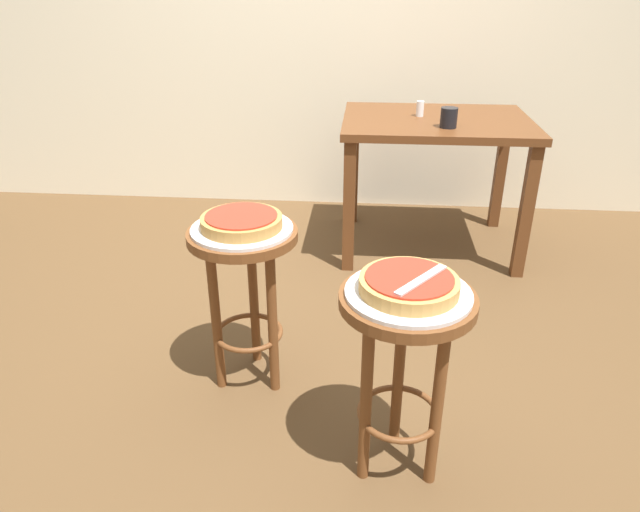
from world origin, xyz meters
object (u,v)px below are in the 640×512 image
object	(u,v)px
stool_foreground	(404,343)
serving_plate_foreground	(408,293)
dining_table	(435,139)
pizza_server_knife	(421,280)
stool_middle	(245,271)
cup_near_edge	(449,118)
condiment_shaker	(420,109)
serving_plate_middle	(242,229)
pizza_middle	(242,221)
pizza_foreground	(409,284)

from	to	relation	value
stool_foreground	serving_plate_foreground	distance (m)	0.17
dining_table	pizza_server_knife	distance (m)	1.73
stool_middle	dining_table	distance (m)	1.52
stool_foreground	cup_near_edge	size ratio (longest dim) A/B	6.44
condiment_shaker	pizza_server_knife	bearing A→B (deg)	-93.64
cup_near_edge	pizza_server_knife	world-z (taller)	cup_near_edge
serving_plate_middle	pizza_middle	bearing A→B (deg)	0.00
pizza_foreground	cup_near_edge	distance (m)	1.52
condiment_shaker	stool_middle	bearing A→B (deg)	-117.47
serving_plate_middle	condiment_shaker	xyz separation A→B (m)	(0.69, 1.33, 0.15)
dining_table	serving_plate_foreground	bearing A→B (deg)	-97.77
stool_middle	dining_table	xyz separation A→B (m)	(0.78, 1.29, 0.16)
serving_plate_foreground	pizza_middle	bearing A→B (deg)	144.13
stool_foreground	serving_plate_middle	world-z (taller)	serving_plate_middle
cup_near_edge	condiment_shaker	xyz separation A→B (m)	(-0.12, 0.24, -0.01)
pizza_foreground	serving_plate_middle	xyz separation A→B (m)	(-0.55, 0.40, -0.03)
stool_foreground	stool_middle	xyz separation A→B (m)	(-0.55, 0.40, 0.00)
stool_foreground	pizza_foreground	bearing A→B (deg)	90.00
stool_foreground	serving_plate_foreground	size ratio (longest dim) A/B	1.78
stool_foreground	cup_near_edge	xyz separation A→B (m)	(0.26, 1.49, 0.32)
serving_plate_foreground	condiment_shaker	distance (m)	1.74
pizza_foreground	condiment_shaker	size ratio (longest dim) A/B	3.45
stool_foreground	condiment_shaker	size ratio (longest dim) A/B	7.84
serving_plate_foreground	stool_middle	xyz separation A→B (m)	(-0.55, 0.40, -0.17)
pizza_middle	cup_near_edge	distance (m)	1.37
dining_table	stool_middle	bearing A→B (deg)	-121.15
pizza_foreground	stool_middle	size ratio (longest dim) A/B	0.44
pizza_foreground	condiment_shaker	xyz separation A→B (m)	(0.14, 1.73, 0.12)
pizza_server_knife	serving_plate_foreground	bearing A→B (deg)	94.31
serving_plate_foreground	pizza_server_knife	world-z (taller)	pizza_server_knife
serving_plate_foreground	stool_foreground	bearing A→B (deg)	-90.00
dining_table	condiment_shaker	bearing A→B (deg)	156.97
cup_near_edge	pizza_server_knife	bearing A→B (deg)	-98.83
pizza_foreground	pizza_server_knife	bearing A→B (deg)	-33.69
pizza_server_knife	serving_plate_middle	bearing A→B (deg)	92.24
dining_table	pizza_server_knife	size ratio (longest dim) A/B	4.49
serving_plate_foreground	condiment_shaker	world-z (taller)	condiment_shaker
pizza_middle	condiment_shaker	xyz separation A→B (m)	(0.69, 1.33, 0.12)
serving_plate_middle	condiment_shaker	bearing A→B (deg)	62.53
serving_plate_foreground	serving_plate_middle	bearing A→B (deg)	144.13
dining_table	pizza_server_knife	bearing A→B (deg)	-96.69
condiment_shaker	pizza_middle	bearing A→B (deg)	-117.47
stool_foreground	stool_middle	size ratio (longest dim) A/B	1.00
pizza_foreground	pizza_middle	bearing A→B (deg)	144.13
serving_plate_foreground	cup_near_edge	xyz separation A→B (m)	(0.26, 1.49, 0.15)
dining_table	stool_foreground	bearing A→B (deg)	-97.77
stool_middle	pizza_server_knife	bearing A→B (deg)	-35.76
serving_plate_middle	stool_foreground	bearing A→B (deg)	-35.87
serving_plate_foreground	stool_middle	size ratio (longest dim) A/B	0.56
pizza_middle	cup_near_edge	bearing A→B (deg)	53.27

